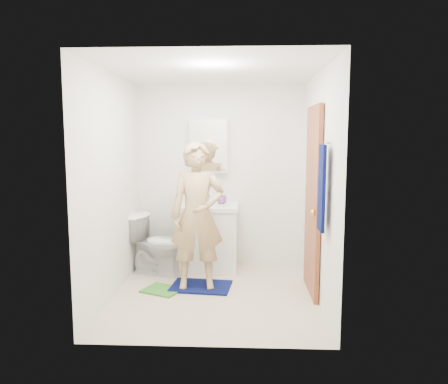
% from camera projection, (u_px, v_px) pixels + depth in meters
% --- Properties ---
extents(floor, '(2.20, 2.40, 0.02)m').
position_uv_depth(floor, '(215.00, 295.00, 4.79)').
color(floor, beige).
rests_on(floor, ground).
extents(ceiling, '(2.20, 2.40, 0.02)m').
position_uv_depth(ceiling, '(214.00, 69.00, 4.48)').
color(ceiling, white).
rests_on(ceiling, ground).
extents(wall_back, '(2.20, 0.02, 2.40)m').
position_uv_depth(wall_back, '(220.00, 176.00, 5.83)').
color(wall_back, white).
rests_on(wall_back, ground).
extents(wall_front, '(2.20, 0.02, 2.40)m').
position_uv_depth(wall_front, '(204.00, 203.00, 3.44)').
color(wall_front, white).
rests_on(wall_front, ground).
extents(wall_left, '(0.02, 2.40, 2.40)m').
position_uv_depth(wall_left, '(111.00, 185.00, 4.68)').
color(wall_left, white).
rests_on(wall_left, ground).
extents(wall_right, '(0.02, 2.40, 2.40)m').
position_uv_depth(wall_right, '(320.00, 187.00, 4.59)').
color(wall_right, white).
rests_on(wall_right, ground).
extents(vanity_cabinet, '(0.75, 0.55, 0.80)m').
position_uv_depth(vanity_cabinet, '(208.00, 239.00, 5.65)').
color(vanity_cabinet, white).
rests_on(vanity_cabinet, floor).
extents(countertop, '(0.79, 0.59, 0.05)m').
position_uv_depth(countertop, '(208.00, 207.00, 5.60)').
color(countertop, white).
rests_on(countertop, vanity_cabinet).
extents(sink_basin, '(0.40, 0.40, 0.03)m').
position_uv_depth(sink_basin, '(208.00, 206.00, 5.59)').
color(sink_basin, white).
rests_on(sink_basin, countertop).
extents(faucet, '(0.03, 0.03, 0.12)m').
position_uv_depth(faucet, '(209.00, 198.00, 5.76)').
color(faucet, silver).
rests_on(faucet, countertop).
extents(medicine_cabinet, '(0.50, 0.12, 0.70)m').
position_uv_depth(medicine_cabinet, '(209.00, 146.00, 5.72)').
color(medicine_cabinet, white).
rests_on(medicine_cabinet, wall_back).
extents(mirror_panel, '(0.46, 0.01, 0.66)m').
position_uv_depth(mirror_panel, '(208.00, 146.00, 5.66)').
color(mirror_panel, white).
rests_on(mirror_panel, wall_back).
extents(door, '(0.05, 0.80, 2.05)m').
position_uv_depth(door, '(313.00, 201.00, 4.76)').
color(door, '#A2502C').
rests_on(door, ground).
extents(door_knob, '(0.07, 0.07, 0.07)m').
position_uv_depth(door_knob, '(313.00, 213.00, 4.45)').
color(door_knob, gold).
rests_on(door_knob, door).
extents(towel, '(0.03, 0.24, 0.80)m').
position_uv_depth(towel, '(322.00, 188.00, 4.02)').
color(towel, '#070F47').
rests_on(towel, wall_right).
extents(towel_hook, '(0.06, 0.02, 0.02)m').
position_uv_depth(towel_hook, '(327.00, 142.00, 3.96)').
color(towel_hook, silver).
rests_on(towel_hook, wall_right).
extents(toilet, '(0.82, 0.60, 0.75)m').
position_uv_depth(toilet, '(158.00, 244.00, 5.50)').
color(toilet, white).
rests_on(toilet, floor).
extents(bath_mat, '(0.72, 0.55, 0.02)m').
position_uv_depth(bath_mat, '(201.00, 286.00, 5.01)').
color(bath_mat, '#070F47').
rests_on(bath_mat, floor).
extents(green_rug, '(0.50, 0.47, 0.02)m').
position_uv_depth(green_rug, '(162.00, 290.00, 4.90)').
color(green_rug, '#3D872D').
rests_on(green_rug, floor).
extents(soap_dispenser, '(0.11, 0.12, 0.20)m').
position_uv_depth(soap_dispenser, '(195.00, 198.00, 5.53)').
color(soap_dispenser, '#AD5168').
rests_on(soap_dispenser, countertop).
extents(toothbrush_cup, '(0.16, 0.16, 0.10)m').
position_uv_depth(toothbrush_cup, '(222.00, 200.00, 5.67)').
color(toothbrush_cup, '#773F8C').
rests_on(toothbrush_cup, countertop).
extents(man, '(0.64, 0.45, 1.64)m').
position_uv_depth(man, '(197.00, 216.00, 4.87)').
color(man, tan).
rests_on(man, bath_mat).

